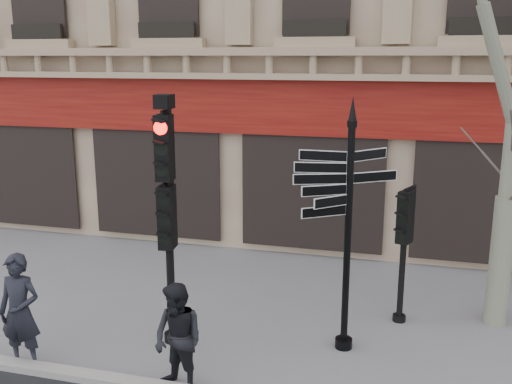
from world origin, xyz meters
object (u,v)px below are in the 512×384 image
fingerpost (350,184)px  pedestrian_a (20,312)px  traffic_signal_main (167,191)px  pedestrian_b (178,339)px  traffic_signal_secondary (404,232)px

fingerpost → pedestrian_a: (-4.76, -1.89, -1.87)m
traffic_signal_main → pedestrian_a: 2.91m
traffic_signal_main → pedestrian_b: traffic_signal_main is taller
traffic_signal_secondary → pedestrian_a: 6.50m
fingerpost → traffic_signal_secondary: 1.87m
traffic_signal_secondary → pedestrian_b: traffic_signal_secondary is taller
fingerpost → traffic_signal_secondary: bearing=31.0°
fingerpost → traffic_signal_main: size_ratio=1.00×
traffic_signal_main → pedestrian_b: size_ratio=2.54×
fingerpost → pedestrian_a: bearing=177.6°
traffic_signal_main → pedestrian_b: (0.69, -1.37, -1.81)m
traffic_signal_main → traffic_signal_secondary: size_ratio=1.69×
fingerpost → traffic_signal_secondary: (0.88, 1.25, -1.08)m
traffic_signal_main → pedestrian_b: 2.37m
traffic_signal_secondary → pedestrian_b: 4.46m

